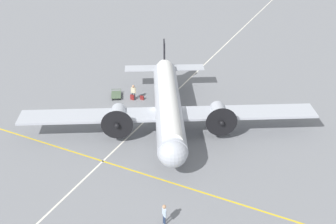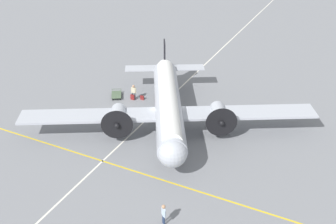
{
  "view_description": "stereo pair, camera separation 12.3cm",
  "coord_description": "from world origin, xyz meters",
  "px_view_note": "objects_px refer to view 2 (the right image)",
  "views": [
    {
      "loc": [
        -15.26,
        31.05,
        21.28
      ],
      "look_at": [
        0.0,
        0.0,
        1.59
      ],
      "focal_mm": 45.0,
      "sensor_mm": 36.0,
      "label": 1
    },
    {
      "loc": [
        -15.37,
        31.0,
        21.28
      ],
      "look_at": [
        0.0,
        0.0,
        1.59
      ],
      "focal_mm": 45.0,
      "sensor_mm": 36.0,
      "label": 2
    }
  ],
  "objects_px": {
    "crew_foreground": "(164,212)",
    "baggage_cart": "(116,95)",
    "passenger_boarding": "(134,91)",
    "suitcase_upright_spare": "(142,98)",
    "airliner_main": "(168,106)",
    "suitcase_near_door": "(132,97)"
  },
  "relations": [
    {
      "from": "baggage_cart",
      "to": "passenger_boarding",
      "type": "bearing_deg",
      "value": 67.34
    },
    {
      "from": "crew_foreground",
      "to": "baggage_cart",
      "type": "xyz_separation_m",
      "value": [
        13.25,
        -14.75,
        -0.77
      ]
    },
    {
      "from": "suitcase_near_door",
      "to": "suitcase_upright_spare",
      "type": "height_order",
      "value": "suitcase_near_door"
    },
    {
      "from": "crew_foreground",
      "to": "passenger_boarding",
      "type": "xyz_separation_m",
      "value": [
        11.22,
        -15.06,
        0.03
      ]
    },
    {
      "from": "suitcase_near_door",
      "to": "baggage_cart",
      "type": "bearing_deg",
      "value": 7.67
    },
    {
      "from": "passenger_boarding",
      "to": "airliner_main",
      "type": "bearing_deg",
      "value": -40.12
    },
    {
      "from": "airliner_main",
      "to": "crew_foreground",
      "type": "xyz_separation_m",
      "value": [
        -5.3,
        11.41,
        -1.41
      ]
    },
    {
      "from": "airliner_main",
      "to": "suitcase_upright_spare",
      "type": "xyz_separation_m",
      "value": [
        5.14,
        -4.05,
        -2.22
      ]
    },
    {
      "from": "crew_foreground",
      "to": "suitcase_upright_spare",
      "type": "relative_size",
      "value": 3.43
    },
    {
      "from": "passenger_boarding",
      "to": "suitcase_upright_spare",
      "type": "xyz_separation_m",
      "value": [
        -0.78,
        -0.4,
        -0.84
      ]
    },
    {
      "from": "baggage_cart",
      "to": "suitcase_upright_spare",
      "type": "bearing_deg",
      "value": 72.86
    },
    {
      "from": "crew_foreground",
      "to": "suitcase_upright_spare",
      "type": "height_order",
      "value": "crew_foreground"
    },
    {
      "from": "suitcase_upright_spare",
      "to": "suitcase_near_door",
      "type": "bearing_deg",
      "value": 26.21
    },
    {
      "from": "crew_foreground",
      "to": "suitcase_upright_spare",
      "type": "xyz_separation_m",
      "value": [
        10.44,
        -15.46,
        -0.81
      ]
    },
    {
      "from": "crew_foreground",
      "to": "suitcase_near_door",
      "type": "xyz_separation_m",
      "value": [
        11.37,
        -15.0,
        -0.75
      ]
    },
    {
      "from": "passenger_boarding",
      "to": "suitcase_near_door",
      "type": "height_order",
      "value": "passenger_boarding"
    },
    {
      "from": "suitcase_upright_spare",
      "to": "baggage_cart",
      "type": "height_order",
      "value": "baggage_cart"
    },
    {
      "from": "crew_foreground",
      "to": "baggage_cart",
      "type": "distance_m",
      "value": 19.84
    },
    {
      "from": "airliner_main",
      "to": "passenger_boarding",
      "type": "distance_m",
      "value": 7.09
    },
    {
      "from": "airliner_main",
      "to": "suitcase_near_door",
      "type": "bearing_deg",
      "value": -149.57
    },
    {
      "from": "suitcase_near_door",
      "to": "suitcase_upright_spare",
      "type": "relative_size",
      "value": 1.26
    },
    {
      "from": "passenger_boarding",
      "to": "suitcase_upright_spare",
      "type": "height_order",
      "value": "passenger_boarding"
    }
  ]
}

